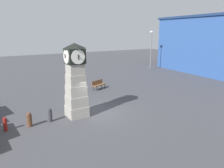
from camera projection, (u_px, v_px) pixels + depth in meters
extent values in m
plane|color=#424247|center=(95.00, 113.00, 15.67)|extent=(87.63, 87.63, 0.00)
cube|color=#A09B90|center=(77.00, 111.00, 15.05)|extent=(1.31, 1.31, 0.73)
cube|color=#9B968C|center=(76.00, 101.00, 14.88)|extent=(1.23, 1.23, 0.73)
cube|color=#9D988E|center=(76.00, 91.00, 14.71)|extent=(1.16, 1.16, 0.73)
cube|color=#9D978D|center=(76.00, 80.00, 14.54)|extent=(1.08, 1.08, 0.73)
cube|color=#9E998E|center=(75.00, 69.00, 14.37)|extent=(1.00, 1.00, 0.73)
cube|color=black|center=(75.00, 56.00, 14.17)|extent=(1.12, 1.12, 1.00)
cylinder|color=white|center=(83.00, 56.00, 14.46)|extent=(0.92, 0.04, 0.92)
cube|color=black|center=(83.00, 56.00, 14.48)|extent=(0.06, 0.15, 0.19)
cube|color=black|center=(83.00, 56.00, 14.48)|extent=(0.04, 0.33, 0.17)
cylinder|color=white|center=(66.00, 57.00, 13.87)|extent=(0.92, 0.04, 0.92)
cube|color=black|center=(66.00, 57.00, 13.86)|extent=(0.06, 0.18, 0.16)
cube|color=black|center=(66.00, 57.00, 13.86)|extent=(0.04, 0.19, 0.33)
cylinder|color=white|center=(78.00, 57.00, 13.69)|extent=(0.04, 0.92, 0.92)
cube|color=black|center=(78.00, 57.00, 13.67)|extent=(0.20, 0.06, 0.12)
cube|color=black|center=(78.00, 57.00, 13.67)|extent=(0.04, 0.04, 0.34)
cylinder|color=white|center=(71.00, 55.00, 14.65)|extent=(0.04, 0.92, 0.92)
cube|color=black|center=(71.00, 55.00, 14.67)|extent=(0.11, 0.06, 0.21)
cube|color=black|center=(71.00, 55.00, 14.67)|extent=(0.33, 0.04, 0.16)
pyramid|color=black|center=(74.00, 46.00, 14.01)|extent=(1.17, 1.17, 0.35)
cylinder|color=brown|center=(71.00, 110.00, 15.20)|extent=(0.23, 0.23, 0.74)
sphere|color=brown|center=(71.00, 105.00, 15.10)|extent=(0.21, 0.21, 0.21)
cylinder|color=#333338|center=(50.00, 116.00, 14.11)|extent=(0.27, 0.27, 0.76)
sphere|color=#333338|center=(50.00, 110.00, 14.01)|extent=(0.24, 0.24, 0.24)
cylinder|color=brown|center=(29.00, 121.00, 13.39)|extent=(0.32, 0.32, 0.72)
sphere|color=brown|center=(29.00, 115.00, 13.29)|extent=(0.28, 0.28, 0.28)
cylinder|color=maroon|center=(5.00, 125.00, 12.79)|extent=(0.22, 0.22, 0.73)
sphere|color=maroon|center=(5.00, 119.00, 12.70)|extent=(0.20, 0.20, 0.20)
cube|color=brown|center=(99.00, 85.00, 22.03)|extent=(1.05, 1.67, 0.08)
cube|color=brown|center=(97.00, 82.00, 22.12)|extent=(0.64, 1.51, 0.40)
cylinder|color=#262628|center=(96.00, 89.00, 21.47)|extent=(0.06, 0.06, 0.45)
cylinder|color=#262628|center=(105.00, 86.00, 22.46)|extent=(0.06, 0.06, 0.45)
cylinder|color=#262628|center=(93.00, 88.00, 21.70)|extent=(0.06, 0.06, 0.45)
cylinder|color=#262628|center=(102.00, 86.00, 22.70)|extent=(0.06, 0.06, 0.45)
cylinder|color=slate|center=(151.00, 51.00, 33.01)|extent=(0.14, 0.14, 5.57)
cube|color=silver|center=(152.00, 32.00, 32.33)|extent=(0.50, 0.24, 0.24)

